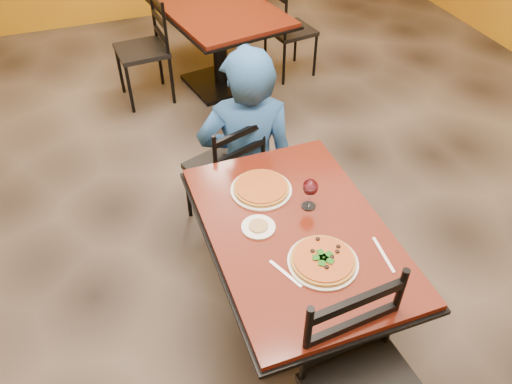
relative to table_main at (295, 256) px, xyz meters
name	(u,v)px	position (x,y,z in m)	size (l,w,h in m)	color
floor	(259,257)	(0.00, 0.50, -0.56)	(7.00, 8.00, 0.01)	black
table_main	(295,256)	(0.00, 0.00, 0.00)	(0.83, 1.23, 0.75)	#611C0F
table_second	(219,28)	(0.41, 2.66, 0.00)	(1.12, 1.46, 0.75)	#611C0F
chair_main_far	(224,169)	(-0.09, 0.91, -0.13)	(0.39, 0.39, 0.86)	black
chair_second_left	(142,51)	(-0.29, 2.66, -0.10)	(0.41, 0.41, 0.91)	black
chair_second_right	(291,31)	(1.11, 2.66, -0.13)	(0.39, 0.39, 0.85)	black
diner	(247,140)	(0.07, 0.90, 0.06)	(0.62, 0.41, 1.24)	navy
plate_main	(323,262)	(0.02, -0.23, 0.20)	(0.31, 0.31, 0.01)	white
pizza_main	(323,260)	(0.02, -0.23, 0.21)	(0.28, 0.28, 0.02)	maroon
plate_far	(261,190)	(-0.07, 0.31, 0.20)	(0.31, 0.31, 0.01)	white
pizza_far	(261,187)	(-0.07, 0.31, 0.21)	(0.28, 0.28, 0.02)	#BC8324
side_plate	(258,227)	(-0.17, 0.07, 0.20)	(0.16, 0.16, 0.01)	white
dip	(258,226)	(-0.17, 0.07, 0.21)	(0.09, 0.09, 0.01)	tan
wine_glass	(310,193)	(0.11, 0.12, 0.28)	(0.08, 0.08, 0.18)	white
fork	(285,274)	(-0.15, -0.23, 0.20)	(0.01, 0.19, 0.00)	silver
knife	(383,255)	(0.29, -0.28, 0.20)	(0.01, 0.21, 0.00)	silver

